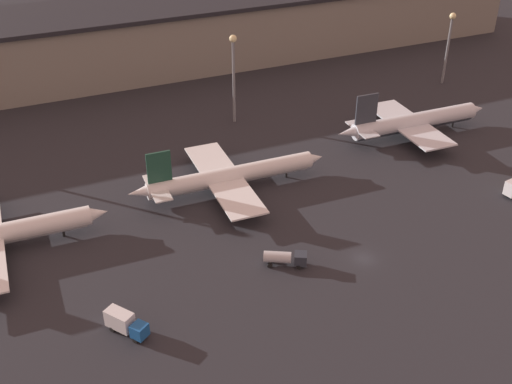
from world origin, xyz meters
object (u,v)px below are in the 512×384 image
(airplane_1, at_px, (229,176))
(service_vehicle_1, at_px, (125,323))
(service_vehicle_0, at_px, (285,258))
(airplane_2, at_px, (413,122))

(airplane_1, height_order, service_vehicle_1, airplane_1)
(service_vehicle_0, distance_m, service_vehicle_1, 30.14)
(airplane_2, bearing_deg, service_vehicle_1, -152.64)
(airplane_1, distance_m, airplane_2, 50.08)
(airplane_1, height_order, service_vehicle_0, airplane_1)
(airplane_2, xyz_separation_m, service_vehicle_0, (-50.08, -33.49, -1.88))
(airplane_2, bearing_deg, airplane_1, -172.01)
(airplane_1, height_order, airplane_2, airplane_2)
(airplane_1, relative_size, service_vehicle_0, 5.60)
(airplane_2, xyz_separation_m, service_vehicle_1, (-79.75, -38.82, -1.50))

